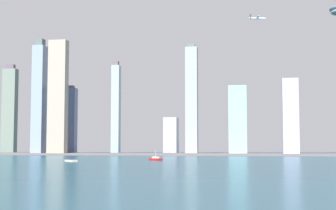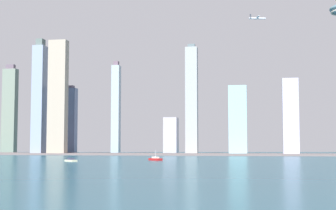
# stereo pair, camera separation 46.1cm
# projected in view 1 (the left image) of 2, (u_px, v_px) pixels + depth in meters

# --- Properties ---
(ground_plane) EXTENTS (6000.00, 6000.00, 0.00)m
(ground_plane) POSITION_uv_depth(u_px,v_px,m) (68.00, 172.00, 296.52)
(ground_plane) COLOR #1D4859
(waterfront_pier) EXTENTS (993.69, 59.08, 2.64)m
(waterfront_pier) POSITION_uv_depth(u_px,v_px,m) (179.00, 154.00, 718.56)
(waterfront_pier) COLOR #675A5A
(waterfront_pier) RESTS_ON ground
(skyscraper_0) EXTENTS (21.61, 25.32, 58.70)m
(skyscraper_0) POSITION_uv_depth(u_px,v_px,m) (171.00, 136.00, 808.34)
(skyscraper_0) COLOR #ACA8BA
(skyscraper_0) RESTS_ON ground
(skyscraper_2) EXTENTS (17.80, 12.56, 165.32)m
(skyscraper_2) POSITION_uv_depth(u_px,v_px,m) (192.00, 100.00, 743.53)
(skyscraper_2) COLOR #91969A
(skyscraper_2) RESTS_ON ground
(skyscraper_3) EXTENTS (26.19, 16.71, 100.63)m
(skyscraper_3) POSITION_uv_depth(u_px,v_px,m) (238.00, 120.00, 723.65)
(skyscraper_3) COLOR #8BBAC2
(skyscraper_3) RESTS_ON ground
(skyscraper_4) EXTENTS (27.08, 14.77, 170.84)m
(skyscraper_4) POSITION_uv_depth(u_px,v_px,m) (58.00, 97.00, 742.89)
(skyscraper_4) COLOR #A29483
(skyscraper_4) RESTS_ON ground
(skyscraper_5) EXTENTS (21.99, 14.09, 107.48)m
(skyscraper_5) POSITION_uv_depth(u_px,v_px,m) (291.00, 117.00, 694.87)
(skyscraper_5) COLOR #B0AECC
(skyscraper_5) RESTS_ON ground
(skyscraper_6) EXTENTS (12.80, 13.68, 151.44)m
(skyscraper_6) POSITION_uv_depth(u_px,v_px,m) (116.00, 109.00, 815.43)
(skyscraper_6) COLOR #98ACBA
(skyscraper_6) RESTS_ON ground
(skyscraper_7) EXTENTS (17.24, 21.45, 175.52)m
(skyscraper_7) POSITION_uv_depth(u_px,v_px,m) (39.00, 99.00, 755.77)
(skyscraper_7) COLOR #8595B2
(skyscraper_7) RESTS_ON ground
(skyscraper_10) EXTENTS (22.39, 14.29, 109.29)m
(skyscraper_10) POSITION_uv_depth(u_px,v_px,m) (69.00, 121.00, 797.03)
(skyscraper_10) COLOR slate
(skyscraper_10) RESTS_ON ground
(skyscraper_11) EXTENTS (24.06, 13.57, 154.44)m
(skyscraper_11) POSITION_uv_depth(u_px,v_px,m) (10.00, 110.00, 868.77)
(skyscraper_11) COLOR slate
(skyscraper_11) RESTS_ON ground
(boat_1) EXTENTS (14.75, 13.86, 3.52)m
(boat_1) POSITION_uv_depth(u_px,v_px,m) (71.00, 160.00, 461.32)
(boat_1) COLOR beige
(boat_1) RESTS_ON ground
(boat_2) EXTENTS (15.62, 15.28, 10.21)m
(boat_2) POSITION_uv_depth(u_px,v_px,m) (156.00, 159.00, 493.75)
(boat_2) COLOR #AF1A1B
(boat_2) RESTS_ON ground
(airplane) EXTENTS (25.04, 22.06, 7.54)m
(airplane) POSITION_uv_depth(u_px,v_px,m) (257.00, 18.00, 737.79)
(airplane) COLOR silver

